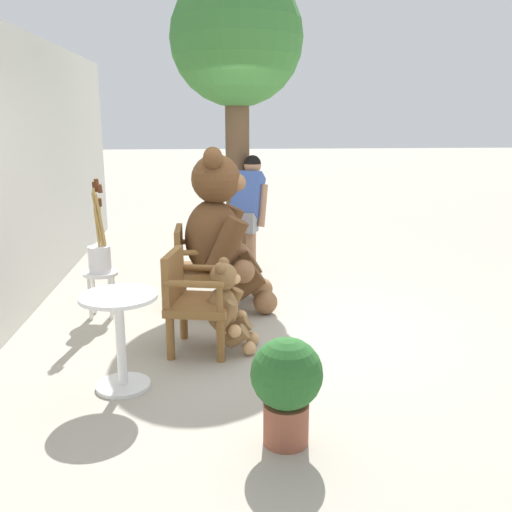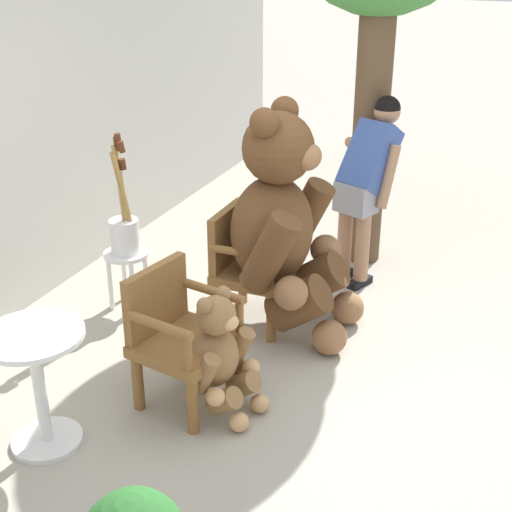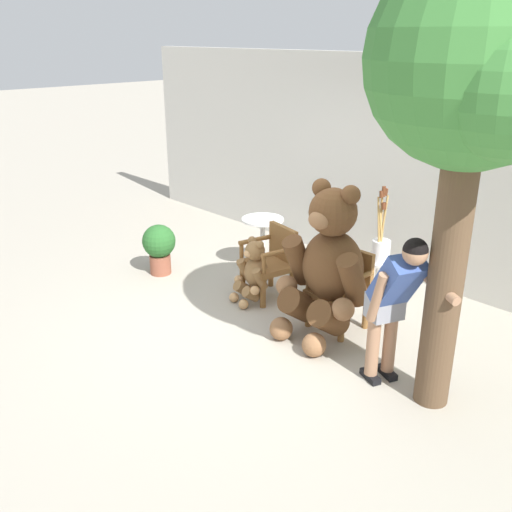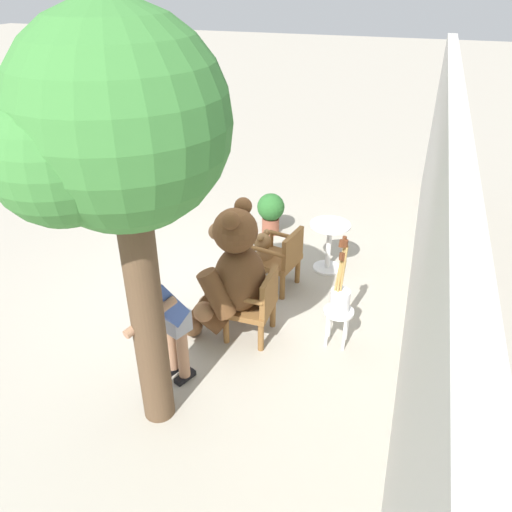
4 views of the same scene
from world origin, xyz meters
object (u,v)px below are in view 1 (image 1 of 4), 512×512
object	(u,v)px
wooden_chair_right	(196,266)
round_side_table	(120,331)
person_visitor	(247,207)
wooden_chair_left	(193,298)
teddy_bear_large	(222,232)
potted_plant	(286,383)
patio_tree	(240,47)
teddy_bear_small	(227,306)
white_stool	(101,282)
brush_bucket	(100,251)

from	to	relation	value
wooden_chair_right	round_side_table	world-z (taller)	wooden_chair_right
wooden_chair_right	person_visitor	size ratio (longest dim) A/B	0.57
wooden_chair_right	wooden_chair_left	bearing A→B (deg)	-179.94
teddy_bear_large	potted_plant	distance (m)	2.64
person_visitor	patio_tree	world-z (taller)	patio_tree
round_side_table	teddy_bear_small	bearing A→B (deg)	-50.33
white_stool	brush_bucket	bearing A→B (deg)	-116.89
person_visitor	patio_tree	distance (m)	1.91
wooden_chair_left	teddy_bear_small	size ratio (longest dim) A/B	1.08
teddy_bear_small	brush_bucket	size ratio (longest dim) A/B	0.86
wooden_chair_left	round_side_table	distance (m)	0.85
white_stool	potted_plant	distance (m)	2.87
teddy_bear_large	potted_plant	size ratio (longest dim) A/B	2.44
brush_bucket	patio_tree	size ratio (longest dim) A/B	0.25
teddy_bear_large	teddy_bear_small	world-z (taller)	teddy_bear_large
teddy_bear_small	potted_plant	size ratio (longest dim) A/B	1.17
teddy_bear_large	white_stool	world-z (taller)	teddy_bear_large
brush_bucket	potted_plant	distance (m)	2.87
white_stool	potted_plant	size ratio (longest dim) A/B	0.68
wooden_chair_left	teddy_bear_small	world-z (taller)	wooden_chair_left
wooden_chair_left	person_visitor	distance (m)	2.22
wooden_chair_left	person_visitor	size ratio (longest dim) A/B	0.57
teddy_bear_large	white_stool	bearing A→B (deg)	97.62
wooden_chair_right	potted_plant	world-z (taller)	wooden_chair_right
person_visitor	brush_bucket	bearing A→B (deg)	127.73
person_visitor	round_side_table	world-z (taller)	person_visitor
white_stool	round_side_table	world-z (taller)	round_side_table
brush_bucket	round_side_table	size ratio (longest dim) A/B	1.28
potted_plant	wooden_chair_right	bearing A→B (deg)	13.01
round_side_table	patio_tree	world-z (taller)	patio_tree
wooden_chair_right	teddy_bear_small	size ratio (longest dim) A/B	1.08
round_side_table	patio_tree	distance (m)	4.12
wooden_chair_right	round_side_table	size ratio (longest dim) A/B	1.19
patio_tree	round_side_table	bearing A→B (deg)	161.90
patio_tree	white_stool	bearing A→B (deg)	137.97
teddy_bear_small	white_stool	world-z (taller)	teddy_bear_small
white_stool	wooden_chair_left	bearing A→B (deg)	-134.33
potted_plant	teddy_bear_small	bearing A→B (deg)	11.89
teddy_bear_large	person_visitor	bearing A→B (deg)	-17.83
person_visitor	white_stool	world-z (taller)	person_visitor
wooden_chair_left	white_stool	bearing A→B (deg)	45.67
wooden_chair_left	teddy_bear_small	bearing A→B (deg)	-94.11
brush_bucket	potted_plant	size ratio (longest dim) A/B	1.36
white_stool	potted_plant	bearing A→B (deg)	-147.67
potted_plant	wooden_chair_left	bearing A→B (deg)	21.58
teddy_bear_large	patio_tree	size ratio (longest dim) A/B	0.46
teddy_bear_large	person_visitor	xyz separation A→B (m)	(1.02, -0.33, 0.09)
white_stool	round_side_table	size ratio (longest dim) A/B	0.64
teddy_bear_large	patio_tree	bearing A→B (deg)	-10.61
wooden_chair_left	brush_bucket	xyz separation A→B (m)	(0.91, 0.93, 0.21)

